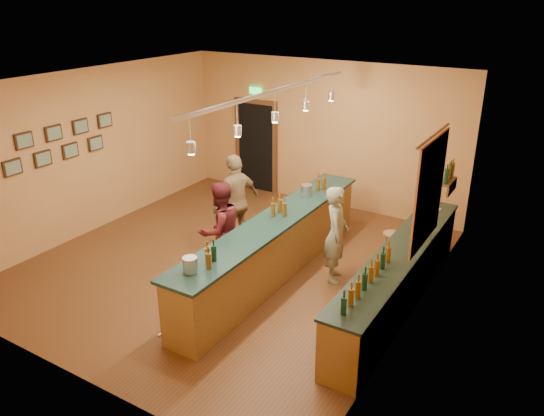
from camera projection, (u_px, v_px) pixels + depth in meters
The scene contains 17 objects.
floor at pixel (232, 263), 9.51m from camera, with size 7.00×7.00×0.00m, color #583319.
ceiling at pixel (226, 82), 8.30m from camera, with size 6.50×7.00×0.02m, color silver.
wall_back at pixel (322, 134), 11.68m from camera, with size 6.50×0.02×3.20m, color #C18148.
wall_front at pixel (54, 263), 6.13m from camera, with size 6.50×0.02×3.20m, color #C18148.
wall_left at pixel (95, 150), 10.46m from camera, with size 0.02×7.00×3.20m, color #C18148.
wall_right at pixel (421, 218), 7.35m from camera, with size 0.02×7.00×3.20m, color #C18148.
doorway at pixel (256, 144), 12.65m from camera, with size 1.15×0.09×2.48m.
tapestry at pixel (429, 192), 7.58m from camera, with size 0.03×1.40×1.60m, color #A52123.
bottle_shelf at pixel (450, 175), 8.87m from camera, with size 0.17×0.55×0.54m.
picture_grid at pixel (62, 142), 9.72m from camera, with size 0.06×2.20×0.70m, color #382111, non-canonical shape.
back_counter at pixel (398, 277), 8.05m from camera, with size 0.60×4.55×1.27m.
tasting_bar at pixel (275, 244), 8.86m from camera, with size 0.74×5.10×1.38m.
pendant_track at pixel (275, 101), 7.96m from camera, with size 0.11×4.60×0.50m.
bartender at pixel (336, 234), 8.68m from camera, with size 0.60×0.40×1.65m, color gray.
customer_a at pixel (220, 230), 8.79m from camera, with size 0.82×0.64×1.69m, color #59191E.
customer_b at pixel (236, 202), 9.77m from camera, with size 1.07×0.45×1.83m, color #997A51.
bar_stool at pixel (391, 241), 9.24m from camera, with size 0.31×0.31×0.63m.
Camera 1 is at (4.97, -6.84, 4.52)m, focal length 35.00 mm.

